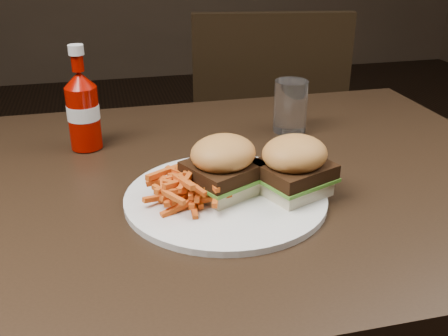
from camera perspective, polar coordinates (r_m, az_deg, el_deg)
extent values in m
cube|color=black|center=(0.88, -4.09, -2.24)|extent=(1.20, 0.80, 0.04)
cube|color=black|center=(1.78, 3.79, 1.67)|extent=(0.53, 0.53, 0.04)
cylinder|color=white|center=(0.80, 0.17, -3.23)|extent=(0.31, 0.31, 0.01)
cube|color=beige|center=(0.80, -0.09, -1.91)|extent=(0.12, 0.12, 0.02)
cube|color=beige|center=(0.80, 7.50, -1.93)|extent=(0.12, 0.11, 0.02)
cylinder|color=#8E0800|center=(1.00, -15.00, 5.30)|extent=(0.07, 0.07, 0.12)
cylinder|color=white|center=(1.05, 7.24, 6.69)|extent=(0.07, 0.07, 0.10)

